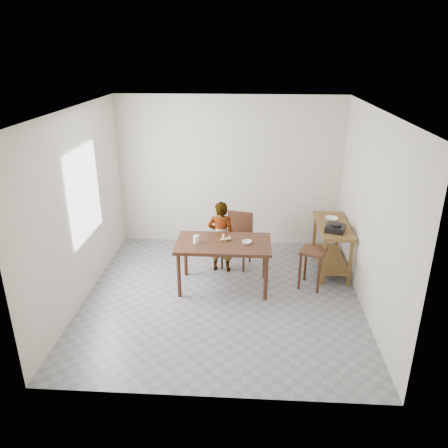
# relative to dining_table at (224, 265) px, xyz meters

# --- Properties ---
(floor) EXTENTS (4.00, 4.00, 0.04)m
(floor) POSITION_rel_dining_table_xyz_m (0.00, -0.30, -0.40)
(floor) COLOR slate
(floor) RESTS_ON ground
(ceiling) EXTENTS (4.00, 4.00, 0.04)m
(ceiling) POSITION_rel_dining_table_xyz_m (0.00, -0.30, 2.35)
(ceiling) COLOR white
(ceiling) RESTS_ON wall_back
(wall_back) EXTENTS (4.00, 0.04, 2.70)m
(wall_back) POSITION_rel_dining_table_xyz_m (0.00, 1.72, 0.98)
(wall_back) COLOR beige
(wall_back) RESTS_ON ground
(wall_front) EXTENTS (4.00, 0.04, 2.70)m
(wall_front) POSITION_rel_dining_table_xyz_m (0.00, -2.32, 0.98)
(wall_front) COLOR beige
(wall_front) RESTS_ON ground
(wall_left) EXTENTS (0.04, 4.00, 2.70)m
(wall_left) POSITION_rel_dining_table_xyz_m (-2.02, -0.30, 0.98)
(wall_left) COLOR beige
(wall_left) RESTS_ON ground
(wall_right) EXTENTS (0.04, 4.00, 2.70)m
(wall_right) POSITION_rel_dining_table_xyz_m (2.02, -0.30, 0.98)
(wall_right) COLOR beige
(wall_right) RESTS_ON ground
(window_pane) EXTENTS (0.02, 1.10, 1.30)m
(window_pane) POSITION_rel_dining_table_xyz_m (-1.97, -0.10, 1.12)
(window_pane) COLOR white
(window_pane) RESTS_ON wall_left
(dining_table) EXTENTS (1.40, 0.80, 0.75)m
(dining_table) POSITION_rel_dining_table_xyz_m (0.00, 0.00, 0.00)
(dining_table) COLOR #3D2113
(dining_table) RESTS_ON floor
(prep_counter) EXTENTS (0.50, 1.20, 0.80)m
(prep_counter) POSITION_rel_dining_table_xyz_m (1.72, 0.70, 0.03)
(prep_counter) COLOR brown
(prep_counter) RESTS_ON floor
(child) EXTENTS (0.46, 0.33, 1.20)m
(child) POSITION_rel_dining_table_xyz_m (-0.08, 0.55, 0.22)
(child) COLOR silver
(child) RESTS_ON floor
(dining_chair) EXTENTS (0.53, 0.53, 0.90)m
(dining_chair) POSITION_rel_dining_table_xyz_m (0.17, 0.72, 0.07)
(dining_chair) COLOR #3D2113
(dining_chair) RESTS_ON floor
(stool) EXTENTS (0.46, 0.46, 0.62)m
(stool) POSITION_rel_dining_table_xyz_m (1.34, 0.09, -0.06)
(stool) COLOR #3D2113
(stool) RESTS_ON floor
(glass_tumbler) EXTENTS (0.10, 0.10, 0.11)m
(glass_tumbler) POSITION_rel_dining_table_xyz_m (-0.40, -0.04, 0.43)
(glass_tumbler) COLOR white
(glass_tumbler) RESTS_ON dining_table
(small_bowl) EXTENTS (0.17, 0.17, 0.04)m
(small_bowl) POSITION_rel_dining_table_xyz_m (0.34, -0.03, 0.40)
(small_bowl) COLOR white
(small_bowl) RESTS_ON dining_table
(banana) EXTENTS (0.20, 0.15, 0.06)m
(banana) POSITION_rel_dining_table_xyz_m (0.03, 0.06, 0.41)
(banana) COLOR #E6CB51
(banana) RESTS_ON dining_table
(serving_bowl) EXTENTS (0.23, 0.23, 0.05)m
(serving_bowl) POSITION_rel_dining_table_xyz_m (1.71, 0.86, 0.45)
(serving_bowl) COLOR white
(serving_bowl) RESTS_ON prep_counter
(gas_burner) EXTENTS (0.36, 0.36, 0.09)m
(gas_burner) POSITION_rel_dining_table_xyz_m (1.70, 0.41, 0.47)
(gas_burner) COLOR black
(gas_burner) RESTS_ON prep_counter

